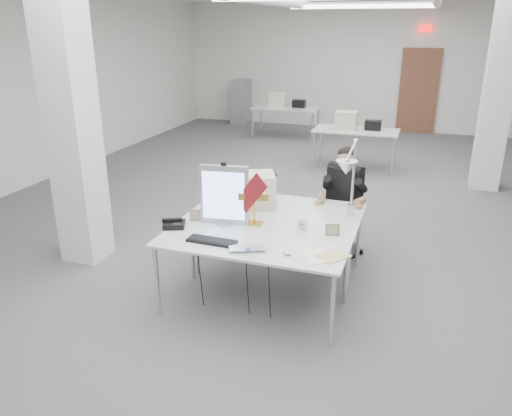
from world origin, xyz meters
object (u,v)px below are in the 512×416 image
at_px(desk_phone, 174,225).
at_px(beige_monitor, 256,190).
at_px(desk_main, 253,241).
at_px(monitor, 224,195).
at_px(laptop, 248,251).
at_px(office_chair, 343,213).
at_px(seated_person, 345,184).
at_px(architect_lamp, 350,180).
at_px(bankers_lamp, 254,207).

relative_size(desk_phone, beige_monitor, 0.54).
height_order(desk_main, monitor, monitor).
bearing_deg(laptop, office_chair, 50.08).
relative_size(seated_person, laptop, 2.93).
xyz_separation_m(desk_main, monitor, (-0.41, 0.29, 0.32)).
distance_m(office_chair, seated_person, 0.40).
height_order(monitor, architect_lamp, architect_lamp).
height_order(seated_person, beige_monitor, seated_person).
height_order(seated_person, laptop, seated_person).
relative_size(desk_main, seated_person, 1.84).
height_order(bankers_lamp, architect_lamp, architect_lamp).
bearing_deg(bankers_lamp, monitor, -178.61).
height_order(desk_main, desk_phone, desk_phone).
distance_m(office_chair, beige_monitor, 1.22).
height_order(desk_main, seated_person, seated_person).
relative_size(desk_main, beige_monitor, 4.58).
xyz_separation_m(laptop, desk_phone, (-0.90, 0.32, 0.01)).
bearing_deg(architect_lamp, desk_main, -130.79).
bearing_deg(desk_phone, bankers_lamp, 3.04).
height_order(bankers_lamp, desk_phone, bankers_lamp).
bearing_deg(desk_phone, office_chair, 26.42).
bearing_deg(monitor, architect_lamp, 10.48).
height_order(monitor, bankers_lamp, monitor).
distance_m(office_chair, architect_lamp, 1.19).
height_order(office_chair, laptop, office_chair).
relative_size(desk_main, desk_phone, 8.54).
distance_m(seated_person, laptop, 1.94).
xyz_separation_m(office_chair, laptop, (-0.56, -1.90, 0.26)).
height_order(laptop, architect_lamp, architect_lamp).
xyz_separation_m(seated_person, desk_phone, (-1.45, -1.53, -0.12)).
bearing_deg(seated_person, office_chair, 112.66).
xyz_separation_m(laptop, architect_lamp, (0.73, 0.97, 0.45)).
bearing_deg(office_chair, architect_lamp, -56.89).
bearing_deg(office_chair, bankers_lamp, -97.20).
xyz_separation_m(monitor, laptop, (0.45, -0.58, -0.29)).
bearing_deg(beige_monitor, seated_person, 13.40).
bearing_deg(beige_monitor, monitor, -127.85).
distance_m(office_chair, laptop, 2.00).
distance_m(laptop, beige_monitor, 1.22).
height_order(desk_main, beige_monitor, beige_monitor).
bearing_deg(desk_phone, architect_lamp, 0.82).
xyz_separation_m(monitor, desk_phone, (-0.44, -0.25, -0.28)).
xyz_separation_m(laptop, beige_monitor, (-0.31, 1.17, 0.17)).
xyz_separation_m(seated_person, beige_monitor, (-0.87, -0.68, 0.04)).
xyz_separation_m(seated_person, monitor, (-1.01, -1.27, 0.16)).
bearing_deg(laptop, architect_lamp, 29.51).
distance_m(monitor, architect_lamp, 1.26).
bearing_deg(monitor, bankers_lamp, 6.15).
bearing_deg(architect_lamp, desk_phone, -150.38).
height_order(beige_monitor, architect_lamp, architect_lamp).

